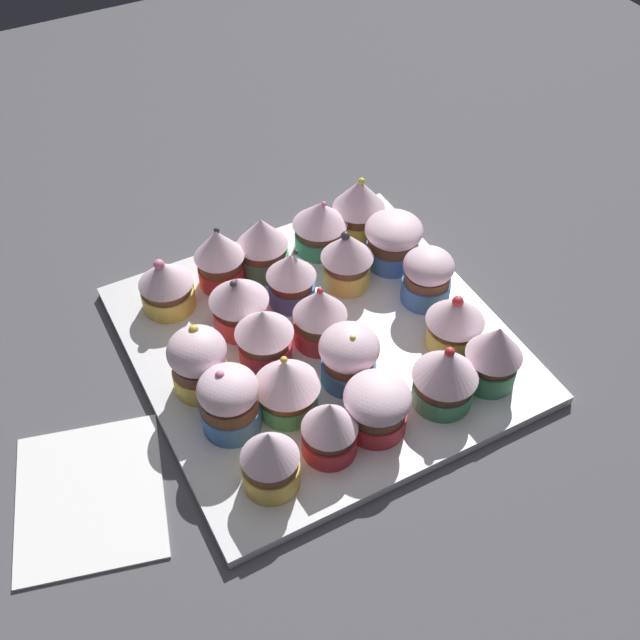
% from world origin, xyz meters
% --- Properties ---
extents(ground_plane, '(1.80, 1.80, 0.03)m').
position_xyz_m(ground_plane, '(0.00, 0.00, -0.01)').
color(ground_plane, '#4C4C51').
extents(baking_tray, '(0.38, 0.38, 0.01)m').
position_xyz_m(baking_tray, '(0.00, 0.00, 0.01)').
color(baking_tray, silver).
rests_on(baking_tray, ground_plane).
extents(cupcake_0, '(0.06, 0.06, 0.08)m').
position_xyz_m(cupcake_0, '(-0.12, -0.13, 0.05)').
color(cupcake_0, '#EFC651').
rests_on(cupcake_0, baking_tray).
extents(cupcake_1, '(0.06, 0.06, 0.07)m').
position_xyz_m(cupcake_1, '(-0.07, -0.13, 0.05)').
color(cupcake_1, '#4C9E6B').
rests_on(cupcake_1, baking_tray).
extents(cupcake_2, '(0.06, 0.06, 0.07)m').
position_xyz_m(cupcake_2, '(0.01, -0.13, 0.05)').
color(cupcake_2, '#4C9E6B').
rests_on(cupcake_2, baking_tray).
extents(cupcake_3, '(0.06, 0.06, 0.08)m').
position_xyz_m(cupcake_3, '(0.06, -0.13, 0.05)').
color(cupcake_3, '#D1333D').
rests_on(cupcake_3, baking_tray).
extents(cupcake_4, '(0.06, 0.06, 0.07)m').
position_xyz_m(cupcake_4, '(0.12, -0.12, 0.04)').
color(cupcake_4, '#EFC651').
rests_on(cupcake_4, baking_tray).
extents(cupcake_5, '(0.07, 0.07, 0.06)m').
position_xyz_m(cupcake_5, '(-0.13, -0.07, 0.05)').
color(cupcake_5, '#477AC6').
rests_on(cupcake_5, baking_tray).
extents(cupcake_6, '(0.06, 0.06, 0.08)m').
position_xyz_m(cupcake_6, '(-0.07, -0.06, 0.05)').
color(cupcake_6, '#EFC651').
rests_on(cupcake_6, baking_tray).
extents(cupcake_7, '(0.06, 0.06, 0.07)m').
position_xyz_m(cupcake_7, '(-0.00, -0.07, 0.05)').
color(cupcake_7, '#477AC6').
rests_on(cupcake_7, baking_tray).
extents(cupcake_8, '(0.06, 0.06, 0.07)m').
position_xyz_m(cupcake_8, '(0.07, -0.06, 0.05)').
color(cupcake_8, '#D1333D').
rests_on(cupcake_8, baking_tray).
extents(cupcake_9, '(0.06, 0.06, 0.07)m').
position_xyz_m(cupcake_9, '(-0.13, 0.00, 0.05)').
color(cupcake_9, '#477AC6').
rests_on(cupcake_9, baking_tray).
extents(cupcake_10, '(0.06, 0.06, 0.08)m').
position_xyz_m(cupcake_10, '(-0.00, -0.00, 0.05)').
color(cupcake_10, '#D1333D').
rests_on(cupcake_10, baking_tray).
extents(cupcake_11, '(0.06, 0.06, 0.07)m').
position_xyz_m(cupcake_11, '(0.06, 0.00, 0.05)').
color(cupcake_11, '#D1333D').
rests_on(cupcake_11, baking_tray).
extents(cupcake_12, '(0.06, 0.06, 0.08)m').
position_xyz_m(cupcake_12, '(0.13, -0.00, 0.05)').
color(cupcake_12, '#EFC651').
rests_on(cupcake_12, baking_tray).
extents(cupcake_13, '(0.06, 0.06, 0.07)m').
position_xyz_m(cupcake_13, '(-0.12, 0.07, 0.05)').
color(cupcake_13, '#EFC651').
rests_on(cupcake_13, baking_tray).
extents(cupcake_14, '(0.06, 0.06, 0.07)m').
position_xyz_m(cupcake_14, '(0.00, 0.06, 0.05)').
color(cupcake_14, '#477AC6').
rests_on(cupcake_14, baking_tray).
extents(cupcake_15, '(0.07, 0.07, 0.07)m').
position_xyz_m(cupcake_15, '(0.07, 0.07, 0.05)').
color(cupcake_15, '#4C9E6B').
rests_on(cupcake_15, baking_tray).
extents(cupcake_16, '(0.06, 0.06, 0.08)m').
position_xyz_m(cupcake_16, '(0.13, 0.06, 0.05)').
color(cupcake_16, '#477AC6').
rests_on(cupcake_16, baking_tray).
extents(cupcake_17, '(0.06, 0.06, 0.08)m').
position_xyz_m(cupcake_17, '(-0.13, 0.13, 0.05)').
color(cupcake_17, '#4C9E6B').
rests_on(cupcake_17, baking_tray).
extents(cupcake_18, '(0.06, 0.06, 0.08)m').
position_xyz_m(cupcake_18, '(-0.07, 0.13, 0.05)').
color(cupcake_18, '#4C9E6B').
rests_on(cupcake_18, baking_tray).
extents(cupcake_19, '(0.06, 0.06, 0.06)m').
position_xyz_m(cupcake_19, '(0.01, 0.12, 0.04)').
color(cupcake_19, '#D1333D').
rests_on(cupcake_19, baking_tray).
extents(cupcake_20, '(0.05, 0.05, 0.07)m').
position_xyz_m(cupcake_20, '(0.06, 0.13, 0.05)').
color(cupcake_20, '#D1333D').
rests_on(cupcake_20, baking_tray).
extents(cupcake_21, '(0.05, 0.05, 0.07)m').
position_xyz_m(cupcake_21, '(0.12, 0.13, 0.05)').
color(cupcake_21, '#EFC651').
rests_on(cupcake_21, baking_tray).
extents(napkin, '(0.17, 0.18, 0.01)m').
position_xyz_m(napkin, '(0.27, 0.06, 0.00)').
color(napkin, white).
rests_on(napkin, ground_plane).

